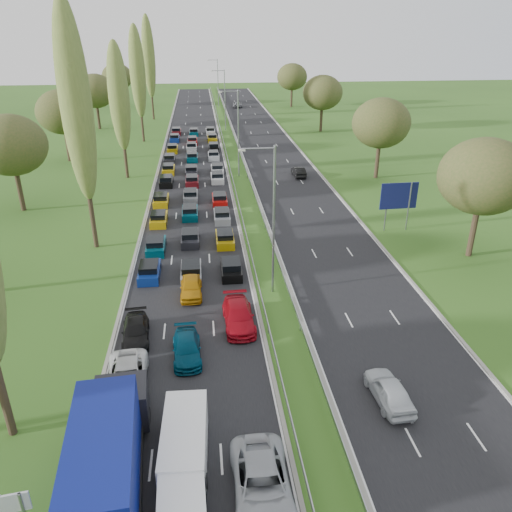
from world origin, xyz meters
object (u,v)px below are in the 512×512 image
near_car_2 (127,377)px  info_sign (12,507)px  white_van_front (185,440)px  near_car_3 (136,331)px  blue_lorry (109,454)px  direction_sign (399,198)px

near_car_2 → info_sign: 9.78m
near_car_2 → white_van_front: size_ratio=0.95×
near_car_2 → near_car_3: (-0.05, 5.06, -0.06)m
blue_lorry → white_van_front: (3.34, 1.56, -1.06)m
white_van_front → direction_sign: size_ratio=1.04×
near_car_3 → white_van_front: white_van_front is taller
white_van_front → near_car_2: bearing=123.6°
near_car_2 → blue_lorry: size_ratio=0.51×
blue_lorry → info_sign: size_ratio=4.79×
direction_sign → near_car_3: bearing=-144.8°
blue_lorry → direction_sign: bearing=46.0°
white_van_front → direction_sign: direction_sign is taller
direction_sign → info_sign: bearing=-132.0°
blue_lorry → info_sign: bearing=-160.3°
near_car_3 → blue_lorry: blue_lorry is taller
white_van_front → direction_sign: bearing=55.1°
near_car_3 → info_sign: size_ratio=2.14×
near_car_2 → near_car_3: 5.06m
near_car_2 → direction_sign: 34.17m
info_sign → near_car_2: bearing=68.4°
near_car_3 → blue_lorry: bearing=-93.4°
info_sign → direction_sign: bearing=48.0°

